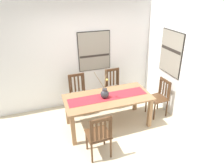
# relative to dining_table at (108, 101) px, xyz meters

# --- Properties ---
(ground_plane) EXTENTS (6.40, 6.40, 0.03)m
(ground_plane) POSITION_rel_dining_table_xyz_m (-0.20, -0.58, -0.65)
(ground_plane) COLOR beige
(wall_back) EXTENTS (6.40, 0.12, 2.70)m
(wall_back) POSITION_rel_dining_table_xyz_m (-0.20, 1.28, 0.71)
(wall_back) COLOR white
(wall_back) RESTS_ON ground_plane
(wall_side) EXTENTS (0.12, 6.40, 2.70)m
(wall_side) POSITION_rel_dining_table_xyz_m (1.66, -0.58, 0.71)
(wall_side) COLOR white
(wall_side) RESTS_ON ground_plane
(dining_table) EXTENTS (1.87, 0.90, 0.74)m
(dining_table) POSITION_rel_dining_table_xyz_m (0.00, 0.00, 0.00)
(dining_table) COLOR #8E6642
(dining_table) RESTS_ON ground_plane
(table_runner) EXTENTS (1.72, 0.36, 0.01)m
(table_runner) POSITION_rel_dining_table_xyz_m (-0.00, -0.00, 0.11)
(table_runner) COLOR #B7232D
(table_runner) RESTS_ON dining_table
(centerpiece_vase) EXTENTS (0.30, 0.17, 0.72)m
(centerpiece_vase) POSITION_rel_dining_table_xyz_m (-0.08, -0.03, 0.22)
(centerpiece_vase) COLOR #333338
(centerpiece_vase) RESTS_ON dining_table
(chair_0) EXTENTS (0.43, 0.43, 0.93)m
(chair_0) POSITION_rel_dining_table_xyz_m (-0.46, -0.83, -0.14)
(chair_0) COLOR #4C301C
(chair_0) RESTS_ON ground_plane
(chair_1) EXTENTS (0.43, 0.43, 0.97)m
(chair_1) POSITION_rel_dining_table_xyz_m (-0.49, 0.81, -0.13)
(chair_1) COLOR #4C301C
(chair_1) RESTS_ON ground_plane
(chair_2) EXTENTS (0.45, 0.45, 0.97)m
(chair_2) POSITION_rel_dining_table_xyz_m (0.46, 0.83, -0.13)
(chair_2) COLOR #4C301C
(chair_2) RESTS_ON ground_plane
(chair_3) EXTENTS (0.45, 0.45, 0.91)m
(chair_3) POSITION_rel_dining_table_xyz_m (1.31, -0.00, -0.15)
(chair_3) COLOR #4C301C
(chair_3) RESTS_ON ground_plane
(painting_on_back_wall) EXTENTS (0.83, 0.05, 1.01)m
(painting_on_back_wall) POSITION_rel_dining_table_xyz_m (0.06, 1.21, 0.77)
(painting_on_back_wall) COLOR black
(painting_on_side_wall) EXTENTS (0.05, 0.78, 1.02)m
(painting_on_side_wall) POSITION_rel_dining_table_xyz_m (1.59, 0.13, 0.87)
(painting_on_side_wall) COLOR black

